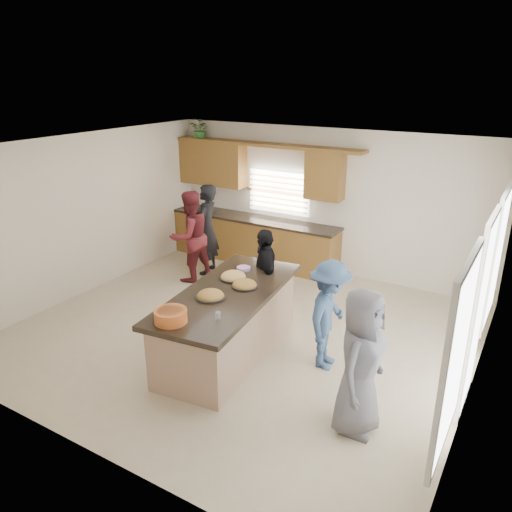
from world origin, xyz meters
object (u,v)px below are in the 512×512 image
Objects in this scene: island at (229,324)px; salad_bowl at (171,315)px; woman_left_front at (265,277)px; woman_right_back at (329,315)px; woman_left_mid at (190,236)px; woman_right_front at (360,362)px; woman_left_back at (207,230)px.

salad_bowl is at bearing -101.28° from island.
salad_bowl is 2.17m from woman_left_front.
salad_bowl is 0.26× the size of woman_left_front.
woman_left_front is 1.51m from woman_right_back.
woman_right_back reaches higher than island.
woman_left_mid is 4.86m from woman_right_front.
island is 3.10m from woman_left_back.
woman_right_back is at bearing 46.24° from woman_left_back.
woman_right_front is (4.20, -2.45, -0.02)m from woman_left_mid.
woman_left_back is at bearing -158.23° from woman_left_front.
woman_right_front reaches higher than woman_right_back.
island is 1.82× the size of woman_left_front.
salad_bowl is 0.23× the size of woman_left_mid.
woman_left_back reaches higher than island.
woman_left_back is at bearing -170.46° from woman_left_mid.
woman_right_back is at bearing 26.89° from woman_left_front.
woman_left_front is at bearing 57.72° from woman_right_back.
woman_left_mid is at bearing -21.37° from woman_left_back.
woman_left_back reaches higher than woman_right_front.
woman_left_back reaches higher than woman_right_back.
woman_left_mid is (-2.00, 2.93, -0.17)m from salad_bowl.
woman_left_front is 0.92× the size of woman_right_front.
salad_bowl is 0.22× the size of woman_left_back.
woman_right_front reaches higher than salad_bowl.
woman_left_back is 2.36m from woman_left_front.
woman_left_front is at bearing 84.92° from island.
woman_left_back reaches higher than salad_bowl.
woman_left_back reaches higher than woman_left_mid.
woman_left_mid reaches higher than woman_left_front.
woman_right_front is (2.20, 0.48, -0.19)m from salad_bowl.
woman_left_back is at bearing 124.91° from island.
woman_left_front is at bearing 88.38° from salad_bowl.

